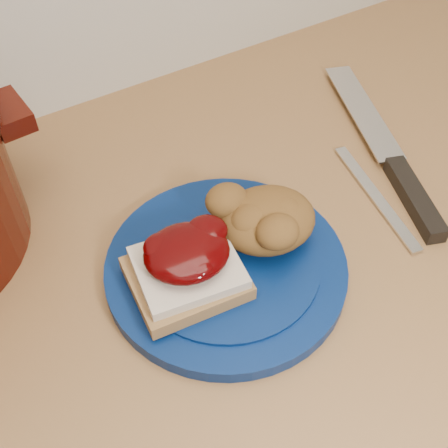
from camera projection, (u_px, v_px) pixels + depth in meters
base_cabinet at (218, 411)px, 0.97m from camera, size 4.00×0.60×0.86m
plate at (226, 267)px, 0.57m from camera, size 0.29×0.29×0.02m
sandwich at (187, 266)px, 0.53m from camera, size 0.11×0.10×0.05m
stuffing_mound at (267, 220)px, 0.57m from camera, size 0.12×0.11×0.05m
chef_knife at (399, 172)px, 0.67m from camera, size 0.14×0.32×0.02m
butter_knife at (376, 196)px, 0.65m from camera, size 0.05×0.18×0.00m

